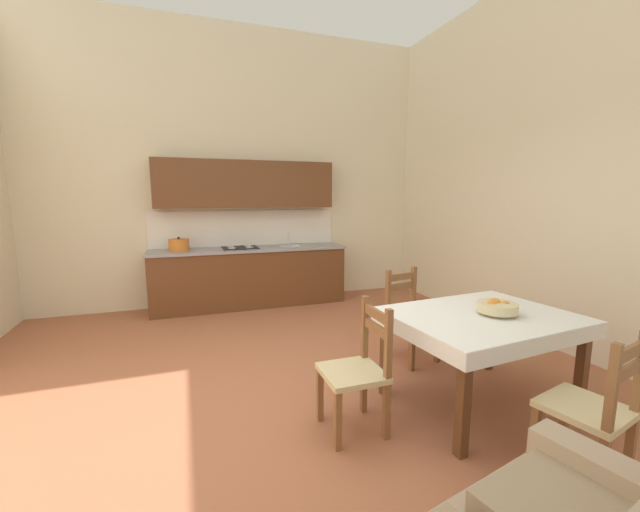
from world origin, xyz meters
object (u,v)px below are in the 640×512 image
(dining_chair_tv_side, at_px, (358,370))
(dining_chair_kitchen_side, at_px, (410,317))
(kitchen_cabinetry, at_px, (249,250))
(dining_chair_camera_side, at_px, (593,410))
(dining_table, at_px, (481,328))
(fruit_bowl, at_px, (497,307))

(dining_chair_tv_side, bearing_deg, dining_chair_kitchen_side, 42.18)
(kitchen_cabinetry, distance_m, dining_chair_camera_side, 4.62)
(dining_chair_kitchen_side, distance_m, dining_chair_camera_side, 1.85)
(dining_table, bearing_deg, fruit_bowl, -28.21)
(dining_table, distance_m, dining_chair_camera_side, 0.92)
(dining_chair_tv_side, distance_m, dining_chair_kitchen_side, 1.38)
(dining_chair_kitchen_side, bearing_deg, dining_chair_tv_side, -137.82)
(kitchen_cabinetry, bearing_deg, dining_chair_tv_side, -86.83)
(dining_chair_kitchen_side, height_order, dining_chair_camera_side, same)
(dining_table, bearing_deg, dining_chair_tv_side, 178.92)
(dining_table, bearing_deg, dining_chair_kitchen_side, 92.43)
(kitchen_cabinetry, xyz_separation_m, fruit_bowl, (1.35, -3.58, -0.04))
(kitchen_cabinetry, distance_m, dining_chair_kitchen_side, 2.88)
(dining_table, relative_size, fruit_bowl, 4.89)
(dining_chair_kitchen_side, xyz_separation_m, fruit_bowl, (0.13, -1.00, 0.37))
(dining_table, distance_m, dining_chair_tv_side, 1.08)
(dining_chair_tv_side, distance_m, dining_chair_camera_side, 1.41)
(dining_chair_kitchen_side, bearing_deg, kitchen_cabinetry, 115.24)
(dining_chair_camera_side, bearing_deg, fruit_bowl, 84.18)
(dining_chair_tv_side, xyz_separation_m, dining_chair_camera_side, (1.07, -0.92, 0.00))
(dining_chair_camera_side, distance_m, fruit_bowl, 0.93)
(kitchen_cabinetry, xyz_separation_m, dining_table, (1.26, -3.53, -0.22))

